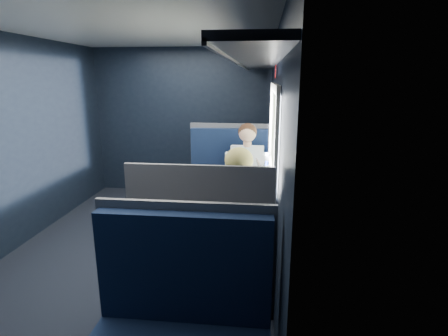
# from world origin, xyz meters

# --- Properties ---
(ground) EXTENTS (2.80, 4.20, 0.01)m
(ground) POSITION_xyz_m (0.00, 0.00, -0.01)
(ground) COLOR black
(room_shell) EXTENTS (3.00, 4.40, 2.40)m
(room_shell) POSITION_xyz_m (0.02, 0.00, 1.48)
(room_shell) COLOR black
(room_shell) RESTS_ON ground
(table) EXTENTS (0.62, 1.00, 0.74)m
(table) POSITION_xyz_m (1.03, 0.00, 0.66)
(table) COLOR #54565E
(table) RESTS_ON ground
(seat_bay_near) EXTENTS (1.06, 0.62, 1.26)m
(seat_bay_near) POSITION_xyz_m (0.84, 0.87, 0.42)
(seat_bay_near) COLOR #0B1632
(seat_bay_near) RESTS_ON ground
(seat_bay_far) EXTENTS (1.04, 0.62, 1.26)m
(seat_bay_far) POSITION_xyz_m (0.85, -0.87, 0.41)
(seat_bay_far) COLOR #0B1632
(seat_bay_far) RESTS_ON ground
(seat_row_front) EXTENTS (1.04, 0.51, 1.16)m
(seat_row_front) POSITION_xyz_m (0.85, 1.80, 0.41)
(seat_row_front) COLOR #0B1632
(seat_row_front) RESTS_ON ground
(man) EXTENTS (0.53, 0.56, 1.32)m
(man) POSITION_xyz_m (1.10, 0.70, 0.72)
(man) COLOR black
(man) RESTS_ON ground
(woman) EXTENTS (0.53, 0.56, 1.32)m
(woman) POSITION_xyz_m (1.10, -0.71, 0.73)
(woman) COLOR black
(woman) RESTS_ON ground
(papers) EXTENTS (0.62, 0.82, 0.01)m
(papers) POSITION_xyz_m (1.03, -0.05, 0.74)
(papers) COLOR white
(papers) RESTS_ON table
(laptop) EXTENTS (0.30, 0.37, 0.26)m
(laptop) POSITION_xyz_m (1.20, 0.13, 0.81)
(laptop) COLOR silver
(laptop) RESTS_ON table
(bottle_small) EXTENTS (0.07, 0.07, 0.24)m
(bottle_small) POSITION_xyz_m (1.33, 0.22, 0.85)
(bottle_small) COLOR silver
(bottle_small) RESTS_ON table
(cup) EXTENTS (0.07, 0.07, 0.09)m
(cup) POSITION_xyz_m (1.22, 0.44, 0.78)
(cup) COLOR white
(cup) RESTS_ON table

